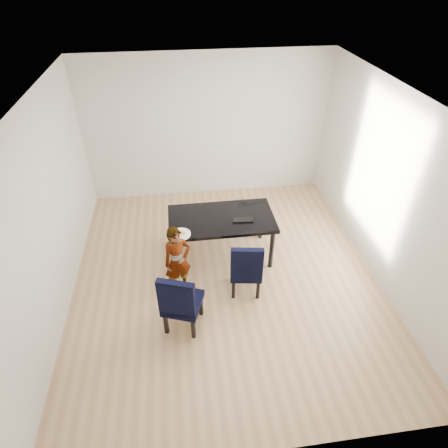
{
  "coord_description": "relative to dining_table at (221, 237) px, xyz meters",
  "views": [
    {
      "loc": [
        -0.58,
        -4.06,
        4.05
      ],
      "look_at": [
        0.0,
        0.2,
        0.85
      ],
      "focal_mm": 30.0,
      "sensor_mm": 36.0,
      "label": 1
    }
  ],
  "objects": [
    {
      "name": "wall_front",
      "position": [
        0.0,
        -3.0,
        0.98
      ],
      "size": [
        4.5,
        0.01,
        2.7
      ],
      "primitive_type": "cube",
      "color": "white",
      "rests_on": "ground"
    },
    {
      "name": "wall_back",
      "position": [
        0.0,
        2.0,
        0.98
      ],
      "size": [
        4.5,
        0.01,
        2.7
      ],
      "primitive_type": "cube",
      "color": "silver",
      "rests_on": "ground"
    },
    {
      "name": "child",
      "position": [
        -0.7,
        -0.65,
        0.17
      ],
      "size": [
        0.47,
        0.39,
        1.09
      ],
      "primitive_type": "imported",
      "rotation": [
        0.0,
        0.0,
        0.36
      ],
      "color": "red",
      "rests_on": "floor"
    },
    {
      "name": "chair_left",
      "position": [
        -0.67,
        -1.29,
        0.1
      ],
      "size": [
        0.59,
        0.6,
        0.95
      ],
      "primitive_type": "cube",
      "rotation": [
        0.0,
        0.0,
        -0.34
      ],
      "color": "black",
      "rests_on": "floor"
    },
    {
      "name": "plate",
      "position": [
        -0.63,
        -0.34,
        0.38
      ],
      "size": [
        0.36,
        0.36,
        0.02
      ],
      "primitive_type": "cylinder",
      "rotation": [
        0.0,
        0.0,
        0.25
      ],
      "color": "white",
      "rests_on": "dining_table"
    },
    {
      "name": "cable_tangle",
      "position": [
        0.38,
        0.29,
        0.38
      ],
      "size": [
        0.17,
        0.17,
        0.01
      ],
      "primitive_type": "torus",
      "rotation": [
        0.0,
        0.0,
        -0.07
      ],
      "color": "black",
      "rests_on": "dining_table"
    },
    {
      "name": "sandwich",
      "position": [
        -0.63,
        -0.34,
        0.42
      ],
      "size": [
        0.15,
        0.07,
        0.06
      ],
      "primitive_type": "ellipsoid",
      "rotation": [
        0.0,
        0.0,
        0.01
      ],
      "color": "gold",
      "rests_on": "plate"
    },
    {
      "name": "floor",
      "position": [
        0.0,
        -0.5,
        -0.38
      ],
      "size": [
        4.5,
        5.0,
        0.01
      ],
      "primitive_type": "cube",
      "color": "tan",
      "rests_on": "ground"
    },
    {
      "name": "laptop",
      "position": [
        0.32,
        -0.07,
        0.39
      ],
      "size": [
        0.33,
        0.22,
        0.02
      ],
      "primitive_type": "imported",
      "rotation": [
        0.0,
        0.0,
        3.07
      ],
      "color": "black",
      "rests_on": "dining_table"
    },
    {
      "name": "chair_right",
      "position": [
        0.25,
        -0.78,
        0.08
      ],
      "size": [
        0.5,
        0.52,
        0.91
      ],
      "primitive_type": "cube",
      "rotation": [
        0.0,
        0.0,
        -0.15
      ],
      "color": "black",
      "rests_on": "floor"
    },
    {
      "name": "dining_table",
      "position": [
        0.0,
        0.0,
        0.0
      ],
      "size": [
        1.6,
        0.9,
        0.75
      ],
      "primitive_type": "cube",
      "color": "black",
      "rests_on": "floor"
    },
    {
      "name": "ceiling",
      "position": [
        0.0,
        -0.5,
        2.33
      ],
      "size": [
        4.5,
        5.0,
        0.01
      ],
      "primitive_type": "cube",
      "color": "white",
      "rests_on": "wall_back"
    },
    {
      "name": "wall_right",
      "position": [
        2.25,
        -0.5,
        0.98
      ],
      "size": [
        0.01,
        5.0,
        2.7
      ],
      "primitive_type": "cube",
      "color": "white",
      "rests_on": "ground"
    },
    {
      "name": "wall_left",
      "position": [
        -2.25,
        -0.5,
        0.98
      ],
      "size": [
        0.01,
        5.0,
        2.7
      ],
      "primitive_type": "cube",
      "color": "white",
      "rests_on": "ground"
    }
  ]
}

